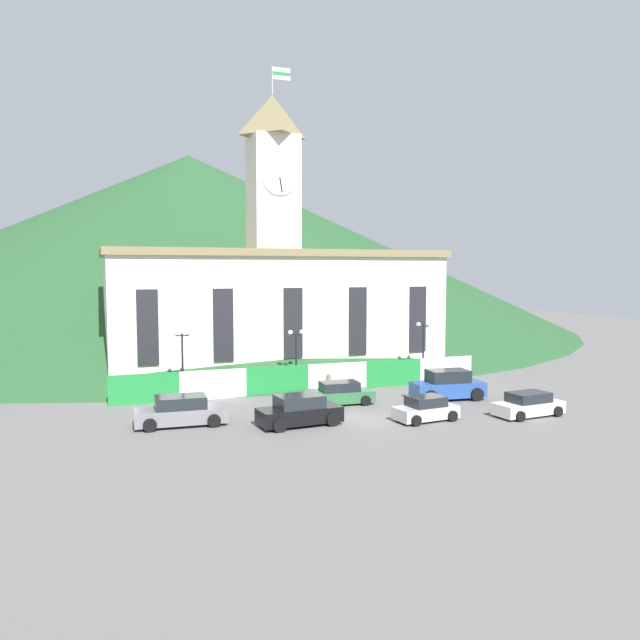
{
  "coord_description": "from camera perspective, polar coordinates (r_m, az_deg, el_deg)",
  "views": [
    {
      "loc": [
        -15.0,
        -34.55,
        9.12
      ],
      "look_at": [
        0.0,
        6.4,
        5.62
      ],
      "focal_mm": 35.0,
      "sensor_mm": 36.0,
      "label": 1
    }
  ],
  "objects": [
    {
      "name": "street_lamp_far_left",
      "position": [
        46.78,
        -2.2,
        -2.42
      ],
      "size": [
        1.26,
        0.36,
        4.65
      ],
      "color": "black",
      "rests_on": "ground"
    },
    {
      "name": "pedestrian",
      "position": [
        45.96,
        0.78,
        -5.7
      ],
      "size": [
        0.5,
        0.5,
        1.66
      ],
      "rotation": [
        0.0,
        0.0,
        3.78
      ],
      "color": "olive",
      "rests_on": "ground"
    },
    {
      "name": "civic_building",
      "position": [
        54.98,
        -4.26,
        1.5
      ],
      "size": [
        28.66,
        11.72,
        26.49
      ],
      "color": "silver",
      "rests_on": "ground"
    },
    {
      "name": "car_green_wagon",
      "position": [
        42.71,
        1.78,
        -6.76
      ],
      "size": [
        4.71,
        2.38,
        1.55
      ],
      "rotation": [
        0.0,
        0.0,
        3.07
      ],
      "color": "#2D663D",
      "rests_on": "ground"
    },
    {
      "name": "car_white_taxi",
      "position": [
        41.44,
        18.51,
        -7.38
      ],
      "size": [
        4.65,
        2.46,
        1.5
      ],
      "rotation": [
        0.0,
        0.0,
        3.23
      ],
      "color": "white",
      "rests_on": "ground"
    },
    {
      "name": "car_gray_pickup",
      "position": [
        37.88,
        -12.61,
        -8.19
      ],
      "size": [
        5.39,
        2.57,
        1.75
      ],
      "rotation": [
        0.0,
        0.0,
        -0.05
      ],
      "color": "slate",
      "rests_on": "ground"
    },
    {
      "name": "ground_plane",
      "position": [
        38.76,
        3.3,
        -9.02
      ],
      "size": [
        160.0,
        160.0,
        0.0
      ],
      "primitive_type": "plane",
      "color": "#605E5B"
    },
    {
      "name": "car_black_suv",
      "position": [
        37.04,
        -1.89,
        -8.34
      ],
      "size": [
        5.05,
        2.7,
        1.8
      ],
      "rotation": [
        0.0,
        0.0,
        0.08
      ],
      "color": "black",
      "rests_on": "ground"
    },
    {
      "name": "banner_fence",
      "position": [
        46.74,
        -1.09,
        -5.37
      ],
      "size": [
        28.4,
        0.12,
        2.07
      ],
      "color": "#1E8438",
      "rests_on": "ground"
    },
    {
      "name": "car_blue_van",
      "position": [
        45.12,
        11.6,
        -5.91
      ],
      "size": [
        5.29,
        2.82,
        2.1
      ],
      "rotation": [
        0.0,
        0.0,
        -0.11
      ],
      "color": "#284C99",
      "rests_on": "ground"
    },
    {
      "name": "street_lamp_left",
      "position": [
        44.92,
        -12.48,
        -2.62
      ],
      "size": [
        1.26,
        0.36,
        4.89
      ],
      "color": "black",
      "rests_on": "ground"
    },
    {
      "name": "car_silver_hatch",
      "position": [
        38.68,
        9.65,
        -8.06
      ],
      "size": [
        4.06,
        2.35,
        1.5
      ],
      "rotation": [
        0.0,
        0.0,
        3.25
      ],
      "color": "#B7B7BC",
      "rests_on": "ground"
    },
    {
      "name": "street_lamp_right",
      "position": [
        51.12,
        9.43,
        -1.68
      ],
      "size": [
        1.26,
        0.36,
        4.92
      ],
      "color": "black",
      "rests_on": "ground"
    },
    {
      "name": "hillside_backdrop",
      "position": [
        102.88,
        -11.81,
        7.01
      ],
      "size": [
        117.61,
        117.61,
        27.25
      ],
      "primitive_type": "cone",
      "color": "#234C28",
      "rests_on": "ground"
    }
  ]
}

